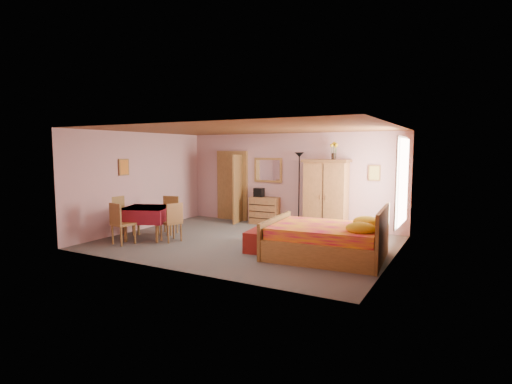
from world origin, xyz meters
The scene contains 23 objects.
floor centered at (0.00, 0.00, 0.00)m, with size 6.50×6.50×0.00m, color #68645C.
ceiling centered at (0.00, 0.00, 2.60)m, with size 6.50×6.50×0.00m, color brown.
wall_back centered at (0.00, 2.50, 1.30)m, with size 6.50×0.10×2.60m, color #C28D8D.
wall_front centered at (0.00, -2.50, 1.30)m, with size 6.50×0.10×2.60m, color #C28D8D.
wall_left centered at (-3.25, 0.00, 1.30)m, with size 0.10×5.00×2.60m, color #C28D8D.
wall_right centered at (3.25, 0.00, 1.30)m, with size 0.10×5.00×2.60m, color #C28D8D.
doorway centered at (-1.90, 2.47, 1.02)m, with size 1.06×0.12×2.15m, color #9E6B35.
window centered at (3.21, 1.20, 1.45)m, with size 0.08×1.40×1.95m, color white.
picture_left centered at (-3.22, -0.60, 1.70)m, with size 0.04×0.32×0.42m, color orange.
picture_back centered at (2.35, 2.47, 1.55)m, with size 0.30×0.04×0.40m, color #D8BF59.
chest_of_drawers centered at (-0.68, 2.27, 0.39)m, with size 0.82×0.41×0.78m, color #975E33.
wall_mirror centered at (-0.68, 2.48, 1.55)m, with size 0.90×0.05×0.71m, color white.
stereo centered at (-0.87, 2.27, 0.91)m, with size 0.27×0.20×0.26m, color black.
floor_lamp centered at (0.37, 2.29, 1.03)m, with size 0.26×0.26×2.07m, color black.
wardrobe centered at (1.17, 2.19, 0.94)m, with size 1.20×0.62×1.89m, color #AD6E3A.
sunflower_vase centered at (1.35, 2.23, 2.11)m, with size 0.18×0.18×0.46m, color gold.
bed centered at (2.04, -0.35, 0.52)m, with size 2.27×1.78×1.05m, color #CD144B.
bench centered at (0.61, -0.26, 0.22)m, with size 0.48×1.30×0.43m, color maroon.
dining_table centered at (-2.28, -0.81, 0.38)m, with size 1.05×1.05×0.77m, color maroon.
chair_south centered at (-2.36, -1.47, 0.48)m, with size 0.43×0.43×0.95m, color #9F7036.
chair_north centered at (-2.23, -0.13, 0.47)m, with size 0.43×0.43×0.95m, color olive.
chair_west centered at (-3.05, -0.87, 0.49)m, with size 0.44×0.44×0.98m, color #A26D37.
chair_east centered at (-1.61, -0.73, 0.46)m, with size 0.41×0.41×0.91m, color brown.
Camera 1 is at (4.54, -7.87, 2.13)m, focal length 28.00 mm.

